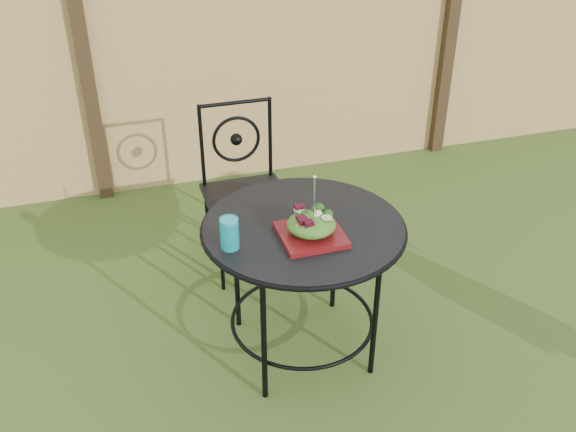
% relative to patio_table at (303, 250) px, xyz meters
% --- Properties ---
extents(ground, '(60.00, 60.00, 0.00)m').
position_rel_patio_table_xyz_m(ground, '(0.46, -0.25, -0.59)').
color(ground, '#2A4415').
rests_on(ground, ground).
extents(fence, '(8.00, 0.12, 1.90)m').
position_rel_patio_table_xyz_m(fence, '(0.46, 1.94, 0.36)').
color(fence, '#EEBD75').
rests_on(fence, ground).
extents(patio_table, '(0.92, 0.92, 0.72)m').
position_rel_patio_table_xyz_m(patio_table, '(0.00, 0.00, 0.00)').
color(patio_table, black).
rests_on(patio_table, ground).
extents(patio_chair, '(0.46, 0.46, 0.95)m').
position_rel_patio_table_xyz_m(patio_chair, '(-0.08, 0.84, -0.08)').
color(patio_chair, black).
rests_on(patio_chair, ground).
extents(salad_plate, '(0.27, 0.27, 0.02)m').
position_rel_patio_table_xyz_m(salad_plate, '(-0.00, -0.11, 0.15)').
color(salad_plate, '#4B0A0B').
rests_on(salad_plate, patio_table).
extents(salad, '(0.21, 0.21, 0.08)m').
position_rel_patio_table_xyz_m(salad, '(-0.00, -0.11, 0.20)').
color(salad, '#235614').
rests_on(salad, salad_plate).
extents(fork, '(0.01, 0.01, 0.18)m').
position_rel_patio_table_xyz_m(fork, '(0.01, -0.11, 0.33)').
color(fork, silver).
rests_on(fork, salad).
extents(drinking_glass, '(0.08, 0.08, 0.14)m').
position_rel_patio_table_xyz_m(drinking_glass, '(-0.35, -0.08, 0.21)').
color(drinking_glass, '#0E9CA7').
rests_on(drinking_glass, patio_table).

